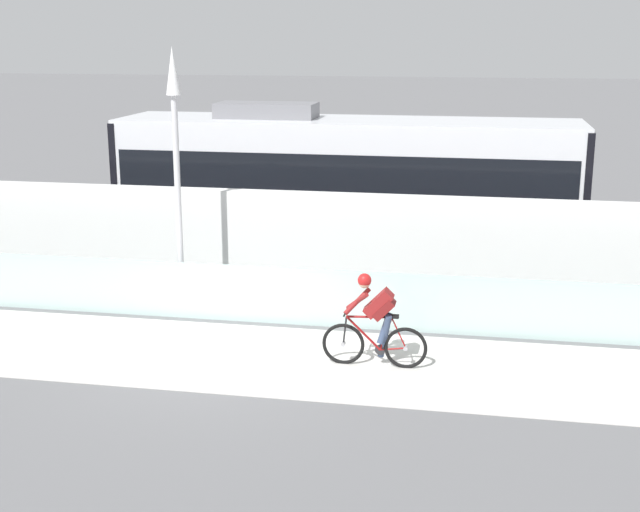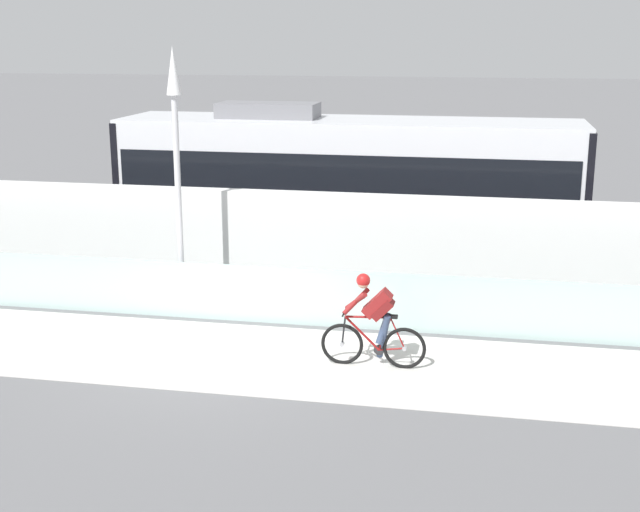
# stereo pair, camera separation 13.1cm
# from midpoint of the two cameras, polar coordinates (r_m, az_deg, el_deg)

# --- Properties ---
(ground_plane) EXTENTS (200.00, 200.00, 0.00)m
(ground_plane) POSITION_cam_midpoint_polar(r_m,az_deg,el_deg) (15.11, -7.13, -6.56)
(ground_plane) COLOR slate
(bike_path_deck) EXTENTS (32.00, 3.20, 0.01)m
(bike_path_deck) POSITION_cam_midpoint_polar(r_m,az_deg,el_deg) (15.11, -7.13, -6.54)
(bike_path_deck) COLOR silver
(bike_path_deck) RESTS_ON ground
(glass_parapet) EXTENTS (32.00, 0.05, 1.12)m
(glass_parapet) POSITION_cam_midpoint_polar(r_m,az_deg,el_deg) (16.60, -5.27, -2.51)
(glass_parapet) COLOR #ADC6C1
(glass_parapet) RESTS_ON ground
(concrete_barrier_wall) EXTENTS (32.00, 0.36, 2.25)m
(concrete_barrier_wall) POSITION_cam_midpoint_polar(r_m,az_deg,el_deg) (18.13, -3.77, 0.83)
(concrete_barrier_wall) COLOR silver
(concrete_barrier_wall) RESTS_ON ground
(tram_rail_near) EXTENTS (32.00, 0.08, 0.01)m
(tram_rail_near) POSITION_cam_midpoint_polar(r_m,az_deg,el_deg) (20.74, -2.03, -0.57)
(tram_rail_near) COLOR #595654
(tram_rail_near) RESTS_ON ground
(tram_rail_far) EXTENTS (32.00, 0.08, 0.01)m
(tram_rail_far) POSITION_cam_midpoint_polar(r_m,az_deg,el_deg) (22.10, -1.22, 0.38)
(tram_rail_far) COLOR #595654
(tram_rail_far) RESTS_ON ground
(tram) EXTENTS (11.06, 2.54, 3.81)m
(tram) POSITION_cam_midpoint_polar(r_m,az_deg,el_deg) (20.80, 1.59, 4.81)
(tram) COLOR silver
(tram) RESTS_ON ground
(cyclist_on_bike) EXTENTS (1.77, 0.58, 1.61)m
(cyclist_on_bike) POSITION_cam_midpoint_polar(r_m,az_deg,el_deg) (14.27, 3.42, -4.41)
(cyclist_on_bike) COLOR black
(cyclist_on_bike) RESTS_ON ground
(lamp_post_antenna) EXTENTS (0.28, 0.28, 5.20)m
(lamp_post_antenna) POSITION_cam_midpoint_polar(r_m,az_deg,el_deg) (16.73, -9.78, 7.06)
(lamp_post_antenna) COLOR gray
(lamp_post_antenna) RESTS_ON ground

